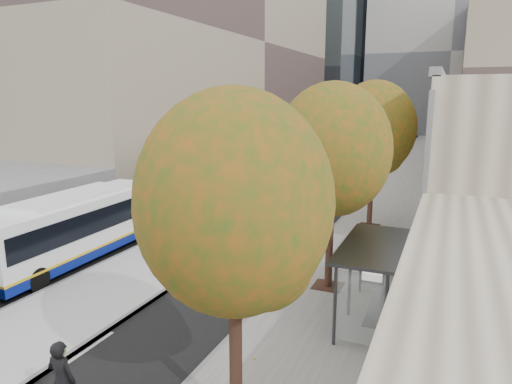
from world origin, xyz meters
The scene contains 11 objects.
bus_platform centered at (-3.88, 35.00, 0.07)m, with size 4.25×150.00×0.15m, color #B9B9B9.
sidewalk centered at (4.12, 35.00, 0.04)m, with size 4.75×150.00×0.08m, color gray.
building_midrise centered at (-22.50, 41.00, 12.50)m, with size 24.00×46.00×25.00m, color gray.
building_far_block centered at (6.00, 96.00, 15.00)m, with size 30.00×18.00×30.00m, color #ABA59D.
bus_shelter centered at (5.69, 10.96, 2.19)m, with size 1.90×4.40×2.53m.
tree_b centered at (3.60, 5.00, 5.04)m, with size 4.00×4.00×6.97m.
tree_c centered at (3.60, 13.00, 5.25)m, with size 4.20×4.20×7.28m.
tree_d centered at (3.60, 22.00, 5.47)m, with size 4.40×4.40×7.60m.
bus_near centered at (-7.30, 7.82, 1.53)m, with size 2.92×16.90×2.81m.
bus_far centered at (-7.13, 26.70, 1.72)m, with size 3.17×18.97×3.15m.
distant_car centered at (-7.47, 44.94, 0.73)m, with size 1.73×4.31×1.47m, color silver.
Camera 1 is at (7.50, -2.95, 7.12)m, focal length 32.00 mm.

